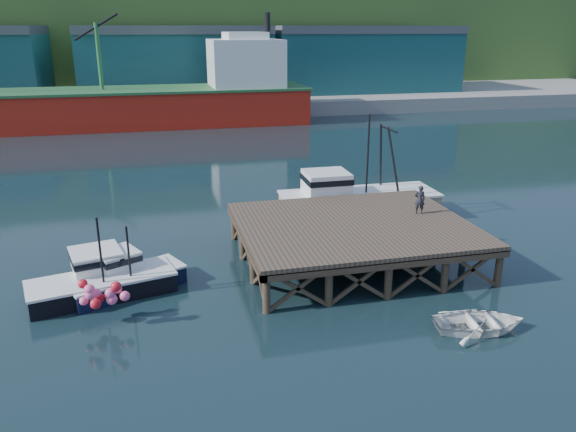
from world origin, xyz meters
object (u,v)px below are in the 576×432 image
object	(u,v)px
boat_black	(101,279)
dinghy	(480,322)
dockworker	(420,200)
boat_navy	(124,276)
trawler	(356,198)

from	to	relation	value
boat_black	dinghy	distance (m)	17.01
boat_black	dockworker	xyz separation A→B (m)	(16.88, 1.61, 2.18)
boat_navy	dinghy	size ratio (longest dim) A/B	1.53
boat_navy	boat_black	distance (m)	1.08
boat_navy	dinghy	bearing A→B (deg)	-53.01
trawler	dockworker	size ratio (longest dim) A/B	6.38
trawler	dockworker	distance (m)	6.26
boat_navy	dinghy	distance (m)	16.15
trawler	dockworker	world-z (taller)	trawler
boat_black	trawler	world-z (taller)	trawler
boat_black	dockworker	distance (m)	17.09
boat_navy	trawler	xyz separation A→B (m)	(14.35, 7.29, 0.72)
dinghy	trawler	bearing A→B (deg)	8.93
dockworker	trawler	bearing A→B (deg)	-58.54
boat_black	trawler	bearing A→B (deg)	12.44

